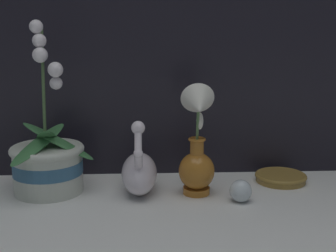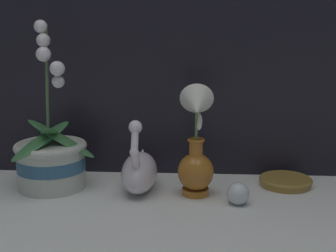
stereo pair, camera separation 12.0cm
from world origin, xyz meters
name	(u,v)px [view 1 (the left image)]	position (x,y,z in m)	size (l,w,h in m)	color
ground_plane	(174,212)	(0.00, 0.00, 0.00)	(2.80, 2.80, 0.00)	silver
orchid_potted_plant	(48,161)	(-0.32, 0.16, 0.08)	(0.22, 0.27, 0.44)	beige
swan_figurine	(139,171)	(-0.08, 0.15, 0.06)	(0.09, 0.21, 0.20)	white
blue_vase	(197,150)	(0.07, 0.11, 0.12)	(0.09, 0.12, 0.29)	#B26B23
glass_sphere	(241,191)	(0.17, 0.06, 0.03)	(0.06, 0.06, 0.06)	silver
amber_dish	(281,177)	(0.31, 0.21, 0.01)	(0.14, 0.14, 0.02)	olive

